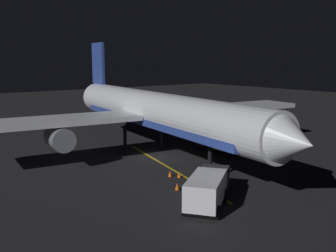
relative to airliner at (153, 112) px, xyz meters
The scene contains 9 objects.
ground_plane 4.76m from the airliner, 82.83° to the left, with size 180.00×180.00×0.20m, color black.
apron_guide_stripe 6.69m from the airliner, 73.11° to the left, with size 0.24×20.21×0.01m, color gold.
airliner is the anchor object (origin of this frame).
baggage_truck 14.89m from the airliner, 69.47° to the left, with size 6.46×5.47×2.16m.
catering_truck 8.07m from the airliner, 158.11° to the left, with size 2.53×6.01×2.39m.
ground_crew_worker 13.34m from the airliner, 74.54° to the left, with size 0.40×0.40×1.74m.
traffic_cone_near_left 8.68m from the airliner, 65.59° to the left, with size 0.50×0.50×0.55m.
traffic_cone_near_right 9.07m from the airliner, 70.50° to the left, with size 0.50×0.50×0.55m.
traffic_cone_under_wing 11.82m from the airliner, 64.13° to the left, with size 0.50×0.50×0.55m.
Camera 1 is at (22.99, 31.82, 9.81)m, focal length 42.63 mm.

